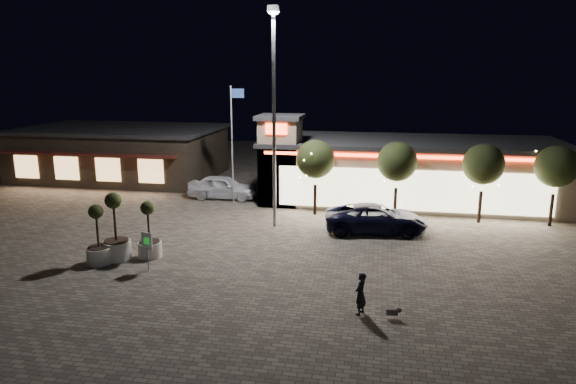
% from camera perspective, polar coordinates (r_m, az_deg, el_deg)
% --- Properties ---
extents(ground, '(90.00, 90.00, 0.00)m').
position_cam_1_polar(ground, '(23.70, -10.39, -9.03)').
color(ground, slate).
rests_on(ground, ground).
extents(retail_building, '(20.40, 8.40, 6.10)m').
position_cam_1_polar(retail_building, '(36.89, 12.56, 2.45)').
color(retail_building, tan).
rests_on(retail_building, ground).
extents(restaurant_building, '(16.40, 11.00, 4.30)m').
position_cam_1_polar(restaurant_building, '(46.54, -17.99, 4.24)').
color(restaurant_building, '#382D23').
rests_on(restaurant_building, ground).
extents(floodlight_pole, '(0.60, 0.40, 12.38)m').
position_cam_1_polar(floodlight_pole, '(29.14, -1.58, 9.53)').
color(floodlight_pole, gray).
rests_on(floodlight_pole, ground).
extents(flagpole, '(0.95, 0.10, 8.00)m').
position_cam_1_polar(flagpole, '(35.14, -6.11, 6.36)').
color(flagpole, white).
rests_on(flagpole, ground).
extents(string_tree_a, '(2.42, 2.42, 4.79)m').
position_cam_1_polar(string_tree_a, '(32.14, 3.08, 3.65)').
color(string_tree_a, '#332319').
rests_on(string_tree_a, ground).
extents(string_tree_b, '(2.42, 2.42, 4.79)m').
position_cam_1_polar(string_tree_b, '(31.89, 12.03, 3.30)').
color(string_tree_b, '#332319').
rests_on(string_tree_b, ground).
extents(string_tree_c, '(2.42, 2.42, 4.79)m').
position_cam_1_polar(string_tree_c, '(32.42, 20.90, 2.88)').
color(string_tree_c, '#332319').
rests_on(string_tree_c, ground).
extents(string_tree_d, '(2.42, 2.42, 4.79)m').
position_cam_1_polar(string_tree_d, '(33.38, 27.67, 2.51)').
color(string_tree_d, '#332319').
rests_on(string_tree_d, ground).
extents(pickup_truck, '(6.05, 3.36, 1.60)m').
position_cam_1_polar(pickup_truck, '(29.48, 9.74, -2.91)').
color(pickup_truck, black).
rests_on(pickup_truck, ground).
extents(white_sedan, '(5.00, 2.16, 1.68)m').
position_cam_1_polar(white_sedan, '(37.09, -7.27, 0.56)').
color(white_sedan, white).
rests_on(white_sedan, ground).
extents(pedestrian, '(0.60, 0.70, 1.64)m').
position_cam_1_polar(pedestrian, '(19.67, 8.06, -11.13)').
color(pedestrian, black).
rests_on(pedestrian, ground).
extents(dog, '(0.56, 0.21, 0.30)m').
position_cam_1_polar(dog, '(19.75, 11.73, -12.85)').
color(dog, '#59514C').
rests_on(dog, ground).
extents(planter_left, '(1.35, 1.35, 3.32)m').
position_cam_1_polar(planter_left, '(26.24, -18.55, -4.93)').
color(planter_left, silver).
rests_on(planter_left, ground).
extents(planter_mid, '(1.17, 1.17, 2.89)m').
position_cam_1_polar(planter_mid, '(25.96, -20.30, -5.58)').
color(planter_mid, silver).
rests_on(planter_mid, ground).
extents(planter_right, '(1.15, 1.15, 2.83)m').
position_cam_1_polar(planter_right, '(26.08, -15.14, -5.16)').
color(planter_right, silver).
rests_on(planter_right, ground).
extents(valet_sign, '(0.58, 0.23, 1.81)m').
position_cam_1_polar(valet_sign, '(24.27, -15.40, -5.59)').
color(valet_sign, gray).
rests_on(valet_sign, ground).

